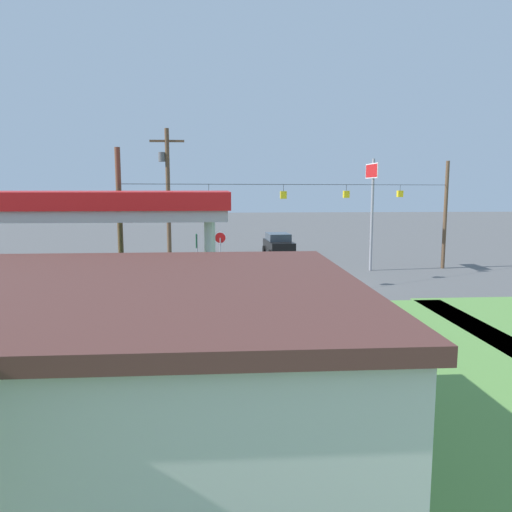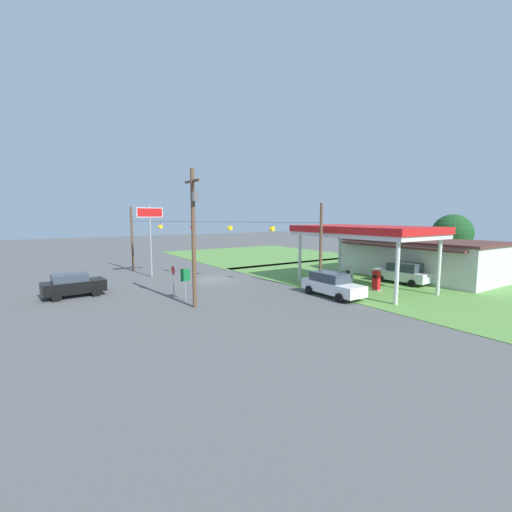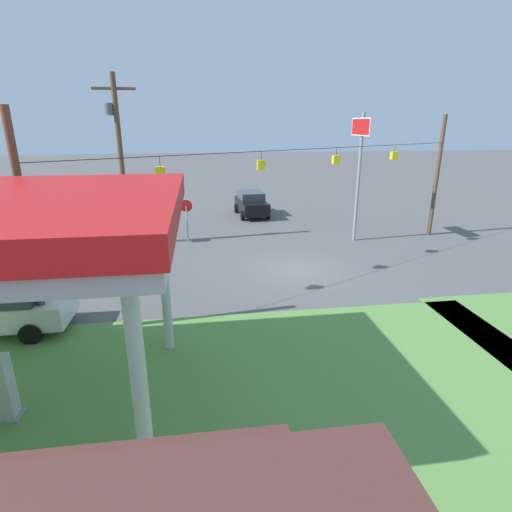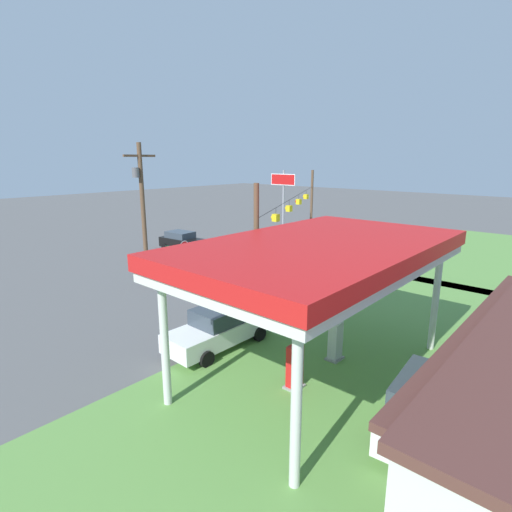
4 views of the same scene
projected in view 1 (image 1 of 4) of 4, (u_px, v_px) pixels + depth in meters
ground_plane at (315, 284)px, 28.10m from camera, size 160.00×160.00×0.00m
gas_station_canopy at (68, 205)px, 17.83m from camera, size 11.52×6.73×5.29m
fuel_pump_near at (113, 313)px, 18.48m from camera, size 0.71×0.56×1.68m
fuel_pump_far at (35, 315)px, 18.29m from camera, size 0.71×0.56×1.68m
car_at_pumps_front at (85, 287)px, 22.74m from camera, size 5.18×2.16×1.83m
car_on_crossroad at (279, 244)px, 39.78m from camera, size 2.37×4.45×1.78m
stop_sign_roadside at (220, 242)px, 33.18m from camera, size 0.80×0.08×2.50m
stop_sign_overhead at (372, 191)px, 32.12m from camera, size 0.22×2.55×7.25m
route_sign at (197, 244)px, 32.77m from camera, size 0.10×0.70×2.40m
utility_pole_main at (167, 192)px, 32.24m from camera, size 2.20×0.44×9.16m
signal_span_gantry at (316, 215)px, 27.58m from camera, size 19.61×10.24×7.16m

